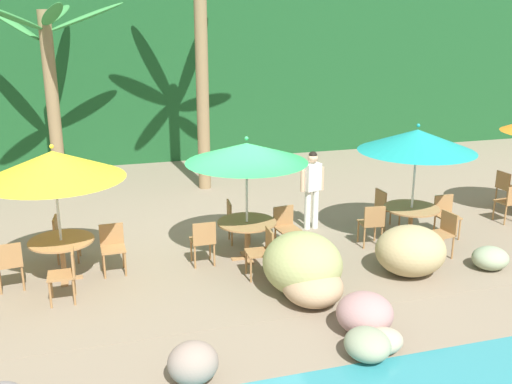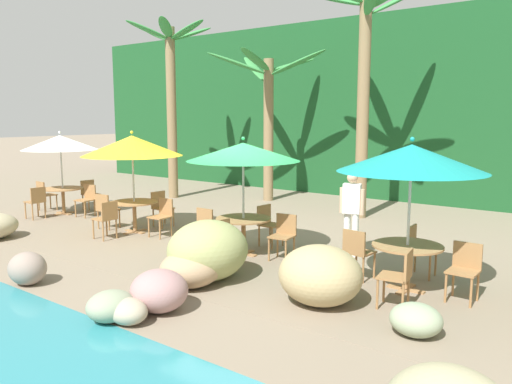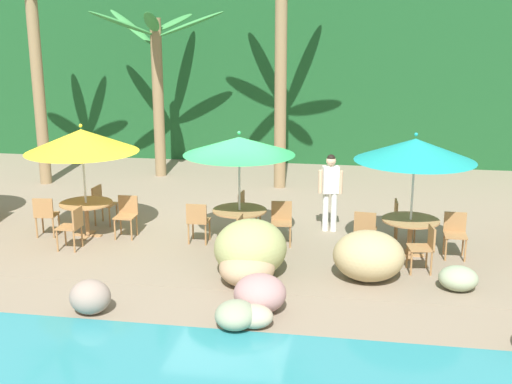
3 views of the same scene
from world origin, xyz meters
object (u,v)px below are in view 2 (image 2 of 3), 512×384
Objects in this scene: chair_green_right at (217,238)px; palm_tree_second at (268,99)px; chair_white_seaward at (87,198)px; chair_green_left at (208,225)px; dining_table_white at (63,192)px; umbrella_teal at (411,158)px; chair_white_right at (36,200)px; chair_yellow_inland at (161,206)px; dining_table_teal at (407,253)px; palm_tree_third at (364,57)px; palm_tree_nearest at (172,82)px; chair_white_inland at (90,192)px; umbrella_yellow at (132,146)px; dining_table_green at (243,224)px; umbrella_green at (243,152)px; chair_yellow_right at (107,217)px; chair_green_inland at (268,222)px; chair_white_left at (44,194)px; chair_yellow_seaward at (163,214)px; chair_teal_inland at (418,247)px; chair_teal_left at (357,250)px; chair_teal_right at (400,274)px; waiter_in_white at (352,207)px; chair_green_seaward at (284,233)px; chair_yellow_left at (106,208)px; chair_teal_seaward at (465,267)px; dining_table_yellow at (134,207)px; umbrella_white at (60,143)px.

palm_tree_second is at bearing 118.41° from chair_green_right.
chair_green_left is at bearing -6.84° from chair_white_seaward.
umbrella_teal is (10.09, -0.42, 1.48)m from dining_table_white.
chair_yellow_inland is (3.31, 1.40, 0.00)m from chair_white_right.
dining_table_teal is 0.23× the size of palm_tree_second.
palm_tree_third is (3.67, -0.82, 1.00)m from palm_tree_second.
palm_tree_nearest is (-9.75, 4.39, 3.25)m from dining_table_teal.
umbrella_teal is (6.68, -0.97, 1.59)m from chair_yellow_inland.
chair_white_seaward is 1.04m from chair_white_inland.
dining_table_green is at bearing 0.04° from umbrella_yellow.
umbrella_green is (6.62, 0.55, 1.54)m from chair_white_right.
palm_tree_nearest is (-3.17, 5.12, 3.35)m from chair_yellow_right.
palm_tree_third reaches higher than dining_table_green.
dining_table_white is 6.83m from palm_tree_second.
chair_green_inland is 0.36× the size of umbrella_teal.
palm_tree_nearest is at bearing 73.59° from chair_white_left.
chair_yellow_inland is 6.75m from dining_table_teal.
chair_yellow_seaward reaches higher than dining_table_teal.
chair_teal_inland is 1.00× the size of chair_teal_left.
chair_teal_right is at bearing -1.58° from chair_green_right.
chair_green_right is 0.15× the size of palm_tree_nearest.
palm_tree_second reaches higher than waiter_in_white.
umbrella_yellow is at bearing -18.79° from chair_white_inland.
chair_yellow_inland and chair_green_seaward have the same top height.
chair_white_inland is 6.79m from dining_table_green.
chair_teal_inland reaches higher than dining_table_white.
chair_white_inland and chair_green_left have the same top height.
palm_tree_nearest reaches higher than chair_green_right.
chair_white_right is 10.01m from dining_table_teal.
chair_green_left is at bearing 1.76° from chair_yellow_left.
chair_teal_seaward is 10.00m from palm_tree_second.
chair_white_left is 0.36× the size of umbrella_teal.
umbrella_green is 0.37× the size of palm_tree_third.
umbrella_teal reaches higher than chair_white_seaward.
chair_yellow_seaward and chair_green_seaward have the same top height.
chair_green_seaward is 1.30m from chair_green_right.
umbrella_teal is 0.50× the size of palm_tree_second.
chair_white_right is at bearing -170.67° from dining_table_yellow.
waiter_in_white reaches higher than chair_teal_left.
dining_table_yellow and dining_table_teal have the same top height.
chair_yellow_inland is at bearing 52.18° from chair_yellow_left.
chair_teal_right is (3.59, -0.95, -0.10)m from dining_table_green.
chair_yellow_left is 4.23m from chair_green_right.
umbrella_white is at bearing 177.60° from umbrella_teal.
dining_table_yellow is 1.00× the size of dining_table_teal.
palm_tree_nearest is at bearing 97.52° from chair_white_seaward.
umbrella_green is (6.71, -0.30, 1.43)m from dining_table_white.
chair_yellow_seaward is 1.14m from chair_yellow_inland.
dining_table_green is 3.71m from chair_teal_right.
chair_white_left is at bearing 177.13° from chair_green_left.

